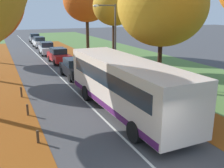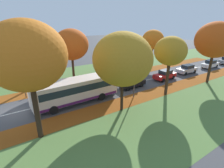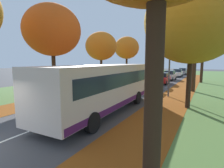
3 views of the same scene
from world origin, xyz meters
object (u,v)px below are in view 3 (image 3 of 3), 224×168
(bollard_third, at_px, (32,104))
(bollard_fifth, at_px, (89,89))
(bollard_fourth, at_px, (66,95))
(tree_right_mid, at_px, (196,35))
(car_silver_third_in_line, at_px, (170,75))
(car_black_lead, at_px, (145,84))
(car_grey_trailing, at_px, (183,71))
(bus, at_px, (105,85))
(tree_right_near, at_px, (192,21))
(tree_right_far, at_px, (204,38))
(car_red_following, at_px, (162,78))
(tree_left_mid, at_px, (101,46))
(streetlamp_right, at_px, (166,55))
(tree_left_near, at_px, (52,30))
(car_white_fourth_in_line, at_px, (178,73))
(tree_left_far, at_px, (127,48))

(bollard_third, bearing_deg, bollard_fifth, 90.28)
(bollard_third, relative_size, bollard_fourth, 0.92)
(tree_right_mid, relative_size, car_silver_third_in_line, 1.82)
(tree_right_mid, xyz_separation_m, car_black_lead, (-4.65, -2.15, -5.09))
(tree_right_mid, distance_m, car_grey_trailing, 26.19)
(bollard_fifth, relative_size, bus, 0.07)
(tree_right_near, distance_m, tree_right_far, 17.07)
(bollard_third, height_order, car_red_following, car_red_following)
(car_grey_trailing, bearing_deg, car_black_lead, -91.14)
(tree_left_mid, bearing_deg, car_red_following, 29.16)
(tree_left_mid, relative_size, tree_right_mid, 0.94)
(streetlamp_right, height_order, car_black_lead, streetlamp_right)
(streetlamp_right, relative_size, bus, 0.57)
(tree_left_near, relative_size, car_silver_third_in_line, 1.97)
(tree_left_mid, distance_m, bollard_fifth, 8.69)
(tree_right_mid, xyz_separation_m, bollard_fifth, (-9.37, -5.95, -5.55))
(bollard_fourth, xyz_separation_m, car_white_fourth_in_line, (5.05, 28.16, 0.50))
(bollard_third, distance_m, car_red_following, 18.31)
(tree_left_far, xyz_separation_m, streetlamp_right, (9.81, -13.33, -1.93))
(bollard_fifth, bearing_deg, streetlamp_right, 13.93)
(bus, bearing_deg, car_white_fourth_in_line, 89.85)
(car_white_fourth_in_line, bearing_deg, tree_right_near, -80.34)
(car_black_lead, bearing_deg, tree_right_far, 66.20)
(bollard_fourth, relative_size, bollard_fifth, 0.90)
(car_red_following, height_order, car_silver_third_in_line, same)
(tree_right_near, bearing_deg, car_red_following, 110.24)
(bollard_fourth, bearing_deg, tree_left_far, 97.85)
(bollard_third, xyz_separation_m, bollard_fifth, (-0.03, 6.79, 0.06))
(tree_right_near, distance_m, tree_right_mid, 7.60)
(tree_left_far, bearing_deg, tree_left_mid, -90.85)
(tree_right_mid, xyz_separation_m, bollard_fourth, (-9.36, -9.34, -5.58))
(tree_left_far, height_order, car_black_lead, tree_left_far)
(bollard_third, xyz_separation_m, bollard_fourth, (-0.03, 3.39, 0.02))
(bollard_fifth, xyz_separation_m, bus, (4.98, -5.15, 1.35))
(tree_left_near, relative_size, car_red_following, 1.98)
(car_white_fourth_in_line, bearing_deg, car_grey_trailing, 88.19)
(tree_right_far, distance_m, streetlamp_right, 14.16)
(tree_left_mid, xyz_separation_m, tree_right_far, (12.51, 8.81, 1.41))
(tree_right_far, height_order, car_white_fourth_in_line, tree_right_far)
(tree_left_near, relative_size, tree_right_far, 0.89)
(tree_left_near, distance_m, tree_left_far, 17.77)
(tree_left_near, xyz_separation_m, tree_right_near, (11.72, 0.98, -0.21))
(car_white_fourth_in_line, bearing_deg, car_black_lead, -90.93)
(tree_left_mid, relative_size, bus, 0.70)
(tree_left_near, bearing_deg, streetlamp_right, 25.17)
(tree_left_mid, height_order, bus, tree_left_mid)
(tree_right_mid, bearing_deg, bus, -111.57)
(bollard_fifth, relative_size, streetlamp_right, 0.12)
(tree_right_far, relative_size, car_red_following, 2.22)
(car_grey_trailing, bearing_deg, tree_left_far, -115.78)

